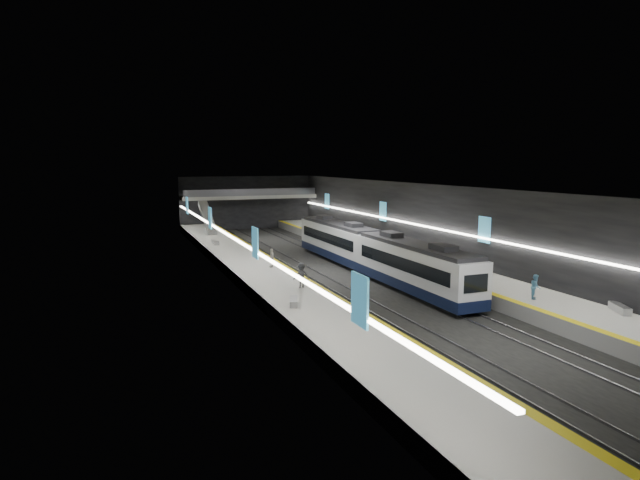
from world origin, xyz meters
name	(u,v)px	position (x,y,z in m)	size (l,w,h in m)	color
ground	(338,273)	(0.00, 0.00, 0.00)	(70.00, 70.00, 0.00)	black
ceiling	(339,186)	(0.00, 0.00, 8.00)	(20.00, 70.00, 0.04)	beige
wall_left	(230,235)	(-10.00, 0.00, 4.00)	(0.04, 70.00, 8.00)	black
wall_right	(432,225)	(10.00, 0.00, 4.00)	(0.04, 70.00, 8.00)	black
wall_back	(247,203)	(0.00, 35.00, 4.00)	(20.00, 0.04, 8.00)	black
platform_left	(260,274)	(-7.50, 0.00, 0.50)	(5.00, 70.00, 1.00)	slate
tile_surface_left	(259,268)	(-7.50, 0.00, 1.01)	(5.00, 70.00, 0.02)	#AEAEA9
tactile_strip_left	(284,266)	(-5.30, 0.00, 1.02)	(0.60, 70.00, 0.02)	yellow
platform_right	(409,262)	(7.50, 0.00, 0.50)	(5.00, 70.00, 1.00)	slate
tile_surface_right	(409,257)	(7.50, 0.00, 1.01)	(5.00, 70.00, 0.02)	#AEAEA9
tactile_strip_right	(389,258)	(5.30, 0.00, 1.02)	(0.60, 70.00, 0.02)	yellow
rails	(338,272)	(0.00, 0.00, 0.06)	(6.52, 70.00, 0.12)	gray
train	(371,250)	(2.50, -1.62, 2.20)	(2.69, 30.04, 3.60)	#0D1633
ad_posters	(334,223)	(0.00, 1.00, 4.50)	(19.94, 53.50, 2.20)	#3F98BD
cove_light_left	(233,238)	(-9.80, 0.00, 3.80)	(0.25, 68.60, 0.12)	white
cove_light_right	(430,227)	(9.80, 0.00, 3.80)	(0.25, 68.60, 0.12)	white
mezzanine_bridge	(250,197)	(0.00, 32.93, 5.04)	(20.00, 3.00, 1.50)	gray
escalator	(207,218)	(-7.50, 26.00, 2.90)	(1.20, 8.00, 0.60)	#99999E
bench_left_near	(294,302)	(-8.63, -12.61, 1.22)	(0.49, 1.78, 0.44)	#99999E
bench_left_far	(215,242)	(-8.58, 14.87, 1.22)	(0.50, 1.80, 0.44)	#99999E
bench_right_near	(620,309)	(9.50, -21.56, 1.24)	(0.54, 1.94, 0.47)	#99999E
bench_right_far	(351,233)	(9.00, 16.64, 1.21)	(0.48, 1.74, 0.43)	#99999E
passenger_right_a	(431,257)	(6.55, -5.29, 1.97)	(0.71, 0.46, 1.94)	#C24F48
passenger_right_b	(536,287)	(6.99, -17.16, 1.84)	(0.82, 0.64, 1.68)	#528EB2
passenger_left_a	(272,258)	(-6.40, -0.07, 1.82)	(0.96, 0.40, 1.65)	beige
passenger_left_b	(301,276)	(-6.57, -8.28, 1.92)	(1.18, 0.68, 1.83)	#393A40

